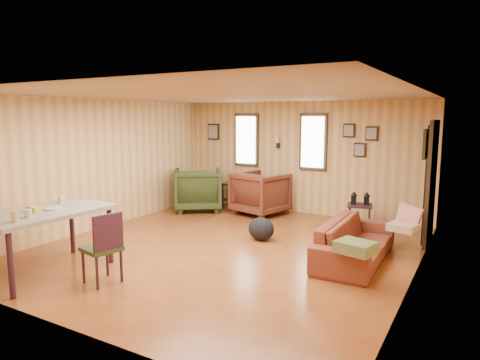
% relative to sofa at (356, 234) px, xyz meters
% --- Properties ---
extents(room, '(5.54, 6.04, 2.44)m').
position_rel_sofa_xyz_m(room, '(-1.74, -0.17, 0.82)').
color(room, brown).
rests_on(room, ground).
extents(sofa, '(0.63, 2.01, 0.78)m').
position_rel_sofa_xyz_m(sofa, '(0.00, 0.00, 0.00)').
color(sofa, maroon).
rests_on(sofa, ground).
extents(recliner_brown, '(1.18, 1.13, 1.01)m').
position_rel_sofa_xyz_m(recliner_brown, '(-2.56, 1.96, 0.11)').
color(recliner_brown, '#532619').
rests_on(recliner_brown, ground).
extents(recliner_green, '(1.36, 1.34, 1.03)m').
position_rel_sofa_xyz_m(recliner_green, '(-3.96, 1.65, 0.13)').
color(recliner_green, '#2A3618').
rests_on(recliner_green, ground).
extents(end_table, '(0.60, 0.55, 0.69)m').
position_rel_sofa_xyz_m(end_table, '(-3.40, 2.34, -0.00)').
color(end_table, '#311624').
rests_on(end_table, ground).
extents(side_table, '(0.53, 0.53, 0.71)m').
position_rel_sofa_xyz_m(side_table, '(-0.41, 1.83, 0.09)').
color(side_table, '#311624').
rests_on(side_table, ground).
extents(cooler, '(0.35, 0.27, 0.23)m').
position_rel_sofa_xyz_m(cooler, '(-0.33, 1.20, -0.27)').
color(cooler, maroon).
rests_on(cooler, ground).
extents(backpack, '(0.55, 0.48, 0.39)m').
position_rel_sofa_xyz_m(backpack, '(-1.65, 0.22, -0.19)').
color(backpack, black).
rests_on(backpack, ground).
extents(sofa_pillows, '(0.83, 1.95, 0.40)m').
position_rel_sofa_xyz_m(sofa_pillows, '(0.42, -0.20, 0.12)').
color(sofa_pillows, '#505630').
rests_on(sofa_pillows, sofa).
extents(dining_table, '(1.06, 1.70, 1.10)m').
position_rel_sofa_xyz_m(dining_table, '(-3.46, -2.57, 0.39)').
color(dining_table, gray).
rests_on(dining_table, ground).
extents(dining_chair, '(0.49, 0.49, 0.91)m').
position_rel_sofa_xyz_m(dining_chair, '(-2.47, -2.44, 0.12)').
color(dining_chair, '#2A3618').
rests_on(dining_chair, ground).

